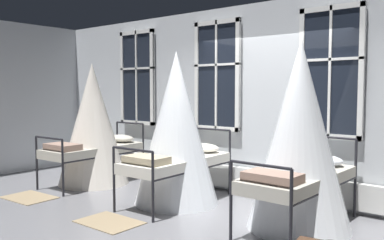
{
  "coord_description": "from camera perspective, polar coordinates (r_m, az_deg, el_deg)",
  "views": [
    {
      "loc": [
        3.09,
        -4.47,
        1.67
      ],
      "look_at": [
        -0.66,
        0.15,
        1.24
      ],
      "focal_mm": 38.85,
      "sensor_mm": 36.0,
      "label": 1
    }
  ],
  "objects": [
    {
      "name": "rug_first",
      "position": [
        7.03,
        -21.45,
        -9.87
      ],
      "size": [
        0.82,
        0.6,
        0.01
      ],
      "primitive_type": "cube",
      "rotation": [
        0.0,
        0.0,
        0.04
      ],
      "color": "#8E7A5B",
      "rests_on": "ground"
    },
    {
      "name": "rug_second",
      "position": [
        5.5,
        -11.28,
        -13.58
      ],
      "size": [
        0.8,
        0.56,
        0.01
      ],
      "primitive_type": "cube",
      "rotation": [
        0.0,
        0.0,
        -0.0
      ],
      "color": "#8E7A5B",
      "rests_on": "ground"
    },
    {
      "name": "back_wall_with_windows",
      "position": [
        6.53,
        10.82,
        2.65
      ],
      "size": [
        9.94,
        0.1,
        3.02
      ],
      "primitive_type": "cube",
      "color": "silver",
      "rests_on": "ground"
    },
    {
      "name": "cot_first",
      "position": [
        7.59,
        -13.43,
        -0.74
      ],
      "size": [
        1.24,
        1.85,
        2.15
      ],
      "rotation": [
        0.0,
        0.0,
        1.6
      ],
      "color": "black",
      "rests_on": "ground"
    },
    {
      "name": "window_bank",
      "position": [
        6.46,
        10.27,
        -1.29
      ],
      "size": [
        6.65,
        0.1,
        2.75
      ],
      "color": "black",
      "rests_on": "ground"
    },
    {
      "name": "cot_second",
      "position": [
        6.11,
        -2.15,
        -1.39
      ],
      "size": [
        1.24,
        1.85,
        2.24
      ],
      "rotation": [
        0.0,
        0.0,
        1.59
      ],
      "color": "black",
      "rests_on": "ground"
    },
    {
      "name": "cot_third",
      "position": [
        5.13,
        14.56,
        -2.38
      ],
      "size": [
        1.24,
        1.85,
        2.27
      ],
      "rotation": [
        0.0,
        0.0,
        1.54
      ],
      "color": "black",
      "rests_on": "ground"
    },
    {
      "name": "ground",
      "position": [
        5.69,
        4.32,
        -12.97
      ],
      "size": [
        17.88,
        17.88,
        0.0
      ],
      "primitive_type": "plane",
      "color": "slate"
    }
  ]
}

